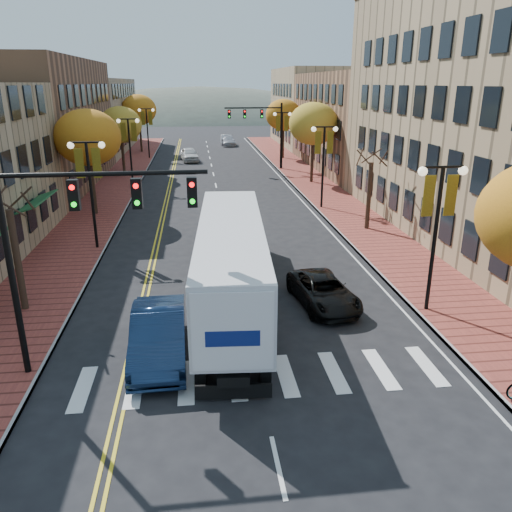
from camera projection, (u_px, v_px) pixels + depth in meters
name	position (u px, v px, depth m)	size (l,w,h in m)	color
ground	(267.00, 416.00, 14.22)	(200.00, 200.00, 0.00)	black
sidewalk_left	(114.00, 190.00, 43.67)	(4.00, 85.00, 0.15)	brown
sidewalk_right	(315.00, 185.00, 45.68)	(4.00, 85.00, 0.15)	brown
building_left_mid	(22.00, 124.00, 44.27)	(12.00, 24.00, 11.00)	brown
building_left_far	(82.00, 115.00, 67.96)	(12.00, 26.00, 9.50)	#9E8966
building_right_mid	(382.00, 122.00, 54.03)	(15.00, 24.00, 10.00)	brown
building_right_far	(330.00, 107.00, 74.49)	(15.00, 20.00, 11.00)	#9E8966
tree_left_a	(17.00, 261.00, 19.98)	(0.28, 0.28, 4.20)	#382619
tree_left_b	(88.00, 138.00, 33.93)	(4.48, 4.48, 7.21)	#382619
tree_left_c	(120.00, 125.00, 49.06)	(4.16, 4.16, 6.69)	#382619
tree_left_d	(139.00, 110.00, 65.76)	(4.61, 4.61, 7.42)	#382619
tree_right_b	(369.00, 196.00, 31.37)	(0.28, 0.28, 4.20)	#382619
tree_right_c	(313.00, 124.00, 45.32)	(4.48, 4.48, 7.21)	#382619
tree_right_d	(283.00, 115.00, 60.37)	(4.35, 4.35, 7.00)	#382619
lamp_left_b	(89.00, 174.00, 26.98)	(1.96, 0.36, 6.05)	black
lamp_left_c	(129.00, 139.00, 43.85)	(1.96, 0.36, 6.05)	black
lamp_left_d	(147.00, 123.00, 60.73)	(1.96, 0.36, 6.05)	black
lamp_right_a	(438.00, 211.00, 19.28)	(1.96, 0.36, 6.05)	black
lamp_right_b	(324.00, 151.00, 36.15)	(1.96, 0.36, 6.05)	black
lamp_right_c	(282.00, 129.00, 53.03)	(1.96, 0.36, 6.05)	black
traffic_mast_near	(72.00, 228.00, 14.80)	(6.10, 0.35, 7.00)	black
traffic_mast_far	(263.00, 123.00, 52.60)	(6.10, 0.34, 7.00)	black
semi_truck	(231.00, 253.00, 20.89)	(3.43, 15.40, 3.82)	black
navy_sedan	(159.00, 335.00, 17.04)	(1.80, 5.15, 1.70)	#0E1D38
black_suv	(323.00, 291.00, 21.12)	(2.10, 4.55, 1.27)	black
car_far_white	(189.00, 154.00, 60.01)	(1.91, 4.74, 1.61)	silver
car_far_silver	(228.00, 141.00, 74.94)	(1.98, 4.86, 1.41)	#A8A7AF
car_far_oncoming	(226.00, 139.00, 76.55)	(1.57, 4.52, 1.49)	#B7B6BF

